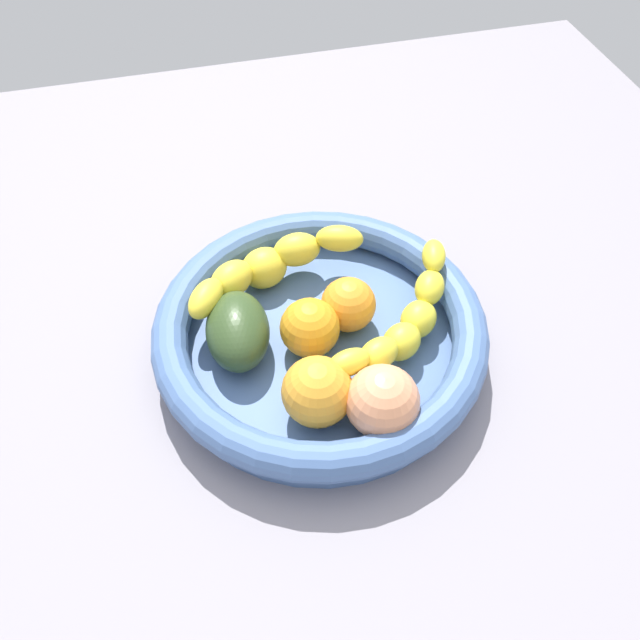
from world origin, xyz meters
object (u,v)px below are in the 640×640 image
(fruit_bowl, at_px, (320,334))
(peach_blush, at_px, (382,401))
(orange_front, at_px, (310,328))
(avocado_dark, at_px, (238,331))
(banana_draped_left, at_px, (268,266))
(orange_mid_left, at_px, (348,305))
(banana_draped_right, at_px, (405,321))
(orange_mid_right, at_px, (317,392))

(fruit_bowl, xyz_separation_m, peach_blush, (0.11, 0.03, 0.02))
(orange_front, bearing_deg, fruit_bowl, 119.35)
(avocado_dark, xyz_separation_m, peach_blush, (0.12, 0.11, 0.01))
(banana_draped_left, relative_size, orange_mid_left, 3.65)
(fruit_bowl, bearing_deg, orange_front, -60.65)
(banana_draped_right, height_order, orange_front, same)
(orange_front, relative_size, avocado_dark, 0.64)
(avocado_dark, distance_m, peach_blush, 0.16)
(fruit_bowl, xyz_separation_m, avocado_dark, (-0.01, -0.08, 0.02))
(orange_front, xyz_separation_m, orange_mid_right, (0.08, -0.01, 0.00))
(orange_mid_right, bearing_deg, orange_mid_left, 149.76)
(orange_front, relative_size, peach_blush, 0.88)
(orange_mid_right, bearing_deg, peach_blush, 64.82)
(fruit_bowl, xyz_separation_m, orange_front, (0.01, -0.01, 0.02))
(orange_mid_left, bearing_deg, banana_draped_left, -135.33)
(peach_blush, bearing_deg, orange_mid_left, 178.17)
(banana_draped_left, distance_m, orange_mid_left, 0.10)
(orange_mid_right, bearing_deg, banana_draped_right, 119.48)
(orange_front, distance_m, peach_blush, 0.11)
(orange_mid_left, bearing_deg, peach_blush, -1.83)
(banana_draped_right, xyz_separation_m, avocado_dark, (-0.03, -0.16, -0.01))
(avocado_dark, bearing_deg, orange_mid_left, 92.88)
(orange_mid_left, xyz_separation_m, avocado_dark, (0.01, -0.11, -0.00))
(fruit_bowl, distance_m, peach_blush, 0.11)
(banana_draped_right, xyz_separation_m, orange_front, (-0.02, -0.09, -0.00))
(banana_draped_right, bearing_deg, orange_mid_right, -60.52)
(orange_mid_right, relative_size, peach_blush, 0.98)
(orange_front, bearing_deg, orange_mid_left, 115.11)
(peach_blush, bearing_deg, orange_front, -157.83)
(fruit_bowl, xyz_separation_m, banana_draped_left, (-0.08, -0.03, 0.02))
(orange_mid_left, relative_size, avocado_dark, 0.60)
(fruit_bowl, distance_m, banana_draped_right, 0.09)
(fruit_bowl, height_order, peach_blush, peach_blush)
(banana_draped_left, distance_m, orange_mid_right, 0.17)
(orange_front, xyz_separation_m, orange_mid_left, (-0.02, 0.04, -0.00))
(fruit_bowl, xyz_separation_m, orange_mid_right, (0.08, -0.02, 0.02))
(banana_draped_right, relative_size, peach_blush, 2.46)
(orange_front, bearing_deg, avocado_dark, -102.66)
(orange_mid_right, height_order, peach_blush, peach_blush)
(orange_front, relative_size, orange_mid_left, 1.06)
(peach_blush, bearing_deg, orange_mid_right, -115.18)
(avocado_dark, height_order, peach_blush, peach_blush)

